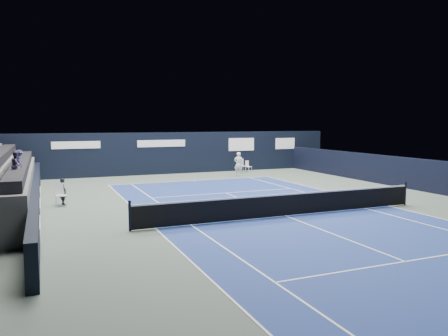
# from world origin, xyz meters

# --- Properties ---
(ground) EXTENTS (48.00, 48.00, 0.00)m
(ground) POSITION_xyz_m (0.00, 2.00, 0.00)
(ground) COLOR #4A584F
(ground) RESTS_ON ground
(court_surface) EXTENTS (10.97, 23.77, 0.01)m
(court_surface) POSITION_xyz_m (0.00, 0.00, 0.00)
(court_surface) COLOR navy
(court_surface) RESTS_ON ground
(enclosure_wall_right) EXTENTS (0.30, 22.00, 1.80)m
(enclosure_wall_right) POSITION_xyz_m (10.50, 6.00, 0.90)
(enclosure_wall_right) COLOR black
(enclosure_wall_right) RESTS_ON ground
(folding_chair_back_a) EXTENTS (0.50, 0.53, 1.04)m
(folding_chair_back_a) POSITION_xyz_m (5.02, 15.19, 0.69)
(folding_chair_back_a) COLOR silver
(folding_chair_back_a) RESTS_ON ground
(folding_chair_back_b) EXTENTS (0.51, 0.50, 0.88)m
(folding_chair_back_b) POSITION_xyz_m (5.61, 15.21, 0.50)
(folding_chair_back_b) COLOR white
(folding_chair_back_b) RESTS_ON ground
(line_judge_chair) EXTENTS (0.51, 0.49, 1.06)m
(line_judge_chair) POSITION_xyz_m (-8.47, 6.03, 0.60)
(line_judge_chair) COLOR silver
(line_judge_chair) RESTS_ON ground
(line_judge) EXTENTS (0.41, 0.52, 1.25)m
(line_judge) POSITION_xyz_m (-8.34, 6.29, 0.62)
(line_judge) COLOR black
(line_judge) RESTS_ON ground
(court_markings) EXTENTS (11.03, 23.83, 0.00)m
(court_markings) POSITION_xyz_m (0.00, 0.00, 0.01)
(court_markings) COLOR white
(court_markings) RESTS_ON court_surface
(tennis_net) EXTENTS (12.90, 0.10, 1.10)m
(tennis_net) POSITION_xyz_m (0.00, 0.00, 0.51)
(tennis_net) COLOR black
(tennis_net) RESTS_ON ground
(back_sponsor_wall) EXTENTS (26.00, 0.63, 3.10)m
(back_sponsor_wall) POSITION_xyz_m (0.01, 16.50, 1.55)
(back_sponsor_wall) COLOR black
(back_sponsor_wall) RESTS_ON ground
(side_barrier_left) EXTENTS (0.33, 22.00, 1.20)m
(side_barrier_left) POSITION_xyz_m (-9.50, 5.97, 0.60)
(side_barrier_left) COLOR black
(side_barrier_left) RESTS_ON ground
(tennis_player) EXTENTS (0.75, 0.93, 1.74)m
(tennis_player) POSITION_xyz_m (3.85, 13.13, 0.87)
(tennis_player) COLOR white
(tennis_player) RESTS_ON ground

